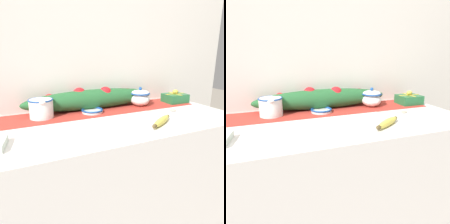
{
  "view_description": "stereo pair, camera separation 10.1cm",
  "coord_description": "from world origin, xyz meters",
  "views": [
    {
      "loc": [
        -0.44,
        -0.94,
        1.28
      ],
      "look_at": [
        -0.0,
        -0.03,
        0.99
      ],
      "focal_mm": 35.0,
      "sensor_mm": 36.0,
      "label": 1
    },
    {
      "loc": [
        -0.34,
        -0.98,
        1.28
      ],
      "look_at": [
        -0.0,
        -0.03,
        0.99
      ],
      "focal_mm": 35.0,
      "sensor_mm": 36.0,
      "label": 2
    }
  ],
  "objects": [
    {
      "name": "countertop",
      "position": [
        0.0,
        0.0,
        0.47
      ],
      "size": [
        1.34,
        0.6,
        0.94
      ],
      "primitive_type": "cube",
      "color": "silver",
      "rests_on": "ground_plane"
    },
    {
      "name": "back_wall",
      "position": [
        0.0,
        0.32,
        1.2
      ],
      "size": [
        2.14,
        0.04,
        2.4
      ],
      "primitive_type": "cube",
      "color": "silver",
      "rests_on": "ground_plane"
    },
    {
      "name": "table_runner",
      "position": [
        0.0,
        0.18,
        0.94
      ],
      "size": [
        1.23,
        0.23,
        0.0
      ],
      "primitive_type": "cube",
      "color": "#B23328",
      "rests_on": "countertop"
    },
    {
      "name": "cream_pitcher",
      "position": [
        -0.3,
        0.18,
        1.0
      ],
      "size": [
        0.12,
        0.14,
        0.1
      ],
      "color": "white",
      "rests_on": "countertop"
    },
    {
      "name": "sugar_bowl",
      "position": [
        0.29,
        0.18,
        0.99
      ],
      "size": [
        0.12,
        0.12,
        0.12
      ],
      "color": "white",
      "rests_on": "countertop"
    },
    {
      "name": "small_dish",
      "position": [
        -0.03,
        0.16,
        0.95
      ],
      "size": [
        0.12,
        0.12,
        0.02
      ],
      "color": "white",
      "rests_on": "countertop"
    },
    {
      "name": "banana",
      "position": [
        0.19,
        -0.16,
        0.96
      ],
      "size": [
        0.18,
        0.13,
        0.03
      ],
      "rotation": [
        0.0,
        0.0,
        0.56
      ],
      "color": "#DBCC4C",
      "rests_on": "countertop"
    },
    {
      "name": "spoon",
      "position": [
        0.38,
        -0.0,
        0.94
      ],
      "size": [
        0.17,
        0.09,
        0.01
      ],
      "rotation": [
        0.0,
        0.0,
        -0.45
      ],
      "color": "#A89E89",
      "rests_on": "countertop"
    },
    {
      "name": "gift_box",
      "position": [
        0.55,
        0.16,
        0.97
      ],
      "size": [
        0.14,
        0.12,
        0.08
      ],
      "rotation": [
        0.0,
        0.0,
        -0.02
      ],
      "color": "#236638",
      "rests_on": "countertop"
    },
    {
      "name": "poinsettia_garland",
      "position": [
        -0.0,
        0.23,
        1.0
      ],
      "size": [
        0.8,
        0.13,
        0.13
      ],
      "color": "#235B2D",
      "rests_on": "countertop"
    }
  ]
}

